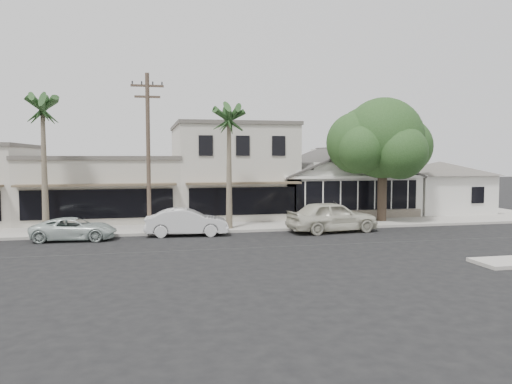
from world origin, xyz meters
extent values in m
plane|color=black|center=(0.00, 0.00, 0.00)|extent=(140.00, 140.00, 0.00)
cube|color=#9E9991|center=(-8.00, 6.75, 0.07)|extent=(90.00, 3.50, 0.15)
cube|color=white|center=(5.00, 12.50, 1.50)|extent=(10.00, 8.00, 3.00)
cube|color=black|center=(5.00, 8.44, 1.75)|extent=(8.80, 0.10, 2.00)
cube|color=#60564C|center=(5.00, 8.45, 0.35)|extent=(9.60, 0.18, 0.70)
cube|color=white|center=(13.20, 11.50, 1.50)|extent=(6.00, 6.00, 3.00)
cube|color=beige|center=(-3.00, 13.50, 3.25)|extent=(8.00, 10.00, 6.50)
cube|color=#B5B1A2|center=(-12.00, 13.50, 2.10)|extent=(10.00, 10.00, 4.20)
cylinder|color=brown|center=(-9.00, 5.20, 4.50)|extent=(0.24, 0.24, 9.00)
cube|color=brown|center=(-9.00, 5.20, 8.30)|extent=(1.80, 0.12, 0.12)
cube|color=brown|center=(-9.00, 5.20, 7.70)|extent=(1.40, 0.12, 0.12)
imported|color=beige|center=(1.44, 3.98, 0.91)|extent=(5.55, 2.76, 1.82)
imported|color=silver|center=(-6.97, 4.53, 0.75)|extent=(4.70, 1.99, 1.51)
imported|color=#B6C4BE|center=(-12.88, 4.24, 0.60)|extent=(4.46, 2.32, 1.20)
cylinder|color=#443629|center=(6.12, 7.04, 1.63)|extent=(0.61, 0.61, 3.26)
sphere|color=#1C3A17|center=(6.12, 7.04, 5.61)|extent=(5.30, 5.30, 5.30)
sphere|color=#1C3A17|center=(7.95, 7.65, 5.10)|extent=(3.87, 3.87, 3.87)
sphere|color=#1C3A17|center=(4.49, 7.45, 5.30)|extent=(4.08, 4.08, 4.08)
sphere|color=#1C3A17|center=(6.53, 5.51, 4.69)|extent=(3.47, 3.47, 3.47)
sphere|color=#1C3A17|center=(5.51, 8.67, 5.91)|extent=(3.67, 3.67, 3.67)
sphere|color=#1C3A17|center=(7.34, 8.47, 6.32)|extent=(3.26, 3.26, 3.26)
sphere|color=#1C3A17|center=(4.28, 6.22, 4.89)|extent=(3.06, 3.06, 3.06)
cone|color=#726651|center=(-4.35, 5.77, 3.21)|extent=(0.40, 0.40, 6.42)
cone|color=#726651|center=(-14.70, 6.54, 3.44)|extent=(0.40, 0.40, 6.87)
camera|label=1|loc=(-9.19, -23.26, 4.43)|focal=35.00mm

